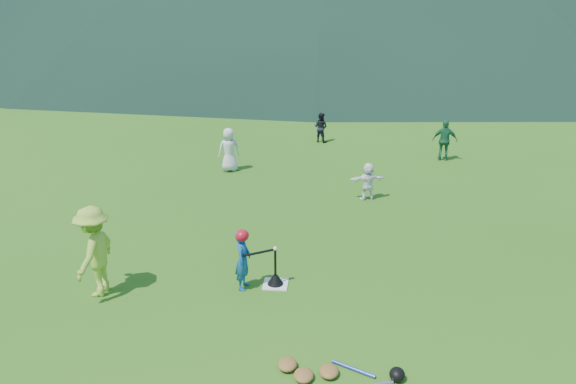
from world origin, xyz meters
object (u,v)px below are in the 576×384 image
object	(u,v)px
fielder_d	(368,181)
batting_tee	(275,278)
fielder_b	(321,127)
adult_coach	(94,251)
batter_child	(243,260)
home_plate	(276,284)
fielder_c	(445,140)
fielder_a	(229,150)
equipment_pile	(329,372)

from	to	relation	value
fielder_d	batting_tee	world-z (taller)	fielder_d
fielder_b	batting_tee	size ratio (longest dim) A/B	1.53
adult_coach	fielder_d	distance (m)	7.17
batter_child	fielder_d	xyz separation A→B (m)	(2.42, 4.73, -0.07)
home_plate	fielder_d	xyz separation A→B (m)	(1.85, 4.58, 0.48)
home_plate	fielder_c	world-z (taller)	fielder_c
fielder_a	batter_child	bearing A→B (deg)	82.64
fielder_a	equipment_pile	bearing A→B (deg)	88.93
batter_child	fielder_c	distance (m)	9.73
adult_coach	fielder_c	bearing A→B (deg)	144.30
home_plate	adult_coach	size ratio (longest dim) A/B	0.27
fielder_a	fielder_c	size ratio (longest dim) A/B	1.00
batting_tee	fielder_d	bearing A→B (deg)	67.96
batter_child	batting_tee	xyz separation A→B (m)	(0.57, 0.15, -0.43)
batter_child	fielder_a	xyz separation A→B (m)	(-1.55, 6.72, 0.08)
fielder_c	fielder_d	size ratio (longest dim) A/B	1.32
home_plate	adult_coach	xyz separation A→B (m)	(-3.11, -0.58, 0.82)
fielder_c	fielder_d	distance (m)	4.44
batting_tee	home_plate	bearing A→B (deg)	0.00
fielder_d	equipment_pile	bearing A→B (deg)	68.56
equipment_pile	fielder_b	bearing A→B (deg)	92.74
fielder_a	fielder_d	world-z (taller)	fielder_a
equipment_pile	fielder_a	bearing A→B (deg)	109.24
fielder_b	fielder_d	size ratio (longest dim) A/B	1.07
adult_coach	fielder_b	xyz separation A→B (m)	(3.55, 10.65, -0.31)
adult_coach	fielder_d	xyz separation A→B (m)	(4.96, 5.16, -0.34)
fielder_a	fielder_d	size ratio (longest dim) A/B	1.32
batter_child	fielder_b	distance (m)	10.27
batter_child	fielder_d	size ratio (longest dim) A/B	1.15
batter_child	equipment_pile	xyz separation A→B (m)	(1.61, -2.32, -0.50)
fielder_b	batter_child	bearing A→B (deg)	108.07
home_plate	fielder_b	distance (m)	10.09
adult_coach	equipment_pile	distance (m)	4.62
fielder_c	equipment_pile	distance (m)	11.23
fielder_b	batting_tee	bearing A→B (deg)	111.19
fielder_c	fielder_d	bearing A→B (deg)	63.20
home_plate	equipment_pile	size ratio (longest dim) A/B	0.25
home_plate	batting_tee	world-z (taller)	batting_tee
fielder_a	fielder_c	bearing A→B (deg)	174.13
batter_child	adult_coach	distance (m)	2.59
batting_tee	equipment_pile	size ratio (longest dim) A/B	0.38
batting_tee	equipment_pile	xyz separation A→B (m)	(1.04, -2.47, -0.06)
home_plate	batting_tee	bearing A→B (deg)	0.00
adult_coach	equipment_pile	xyz separation A→B (m)	(4.15, -1.89, -0.76)
equipment_pile	adult_coach	bearing A→B (deg)	155.49
home_plate	fielder_d	distance (m)	4.96
fielder_c	adult_coach	bearing A→B (deg)	57.42
batter_child	fielder_a	distance (m)	6.90
batter_child	fielder_d	bearing A→B (deg)	-21.53
fielder_b	equipment_pile	distance (m)	12.57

